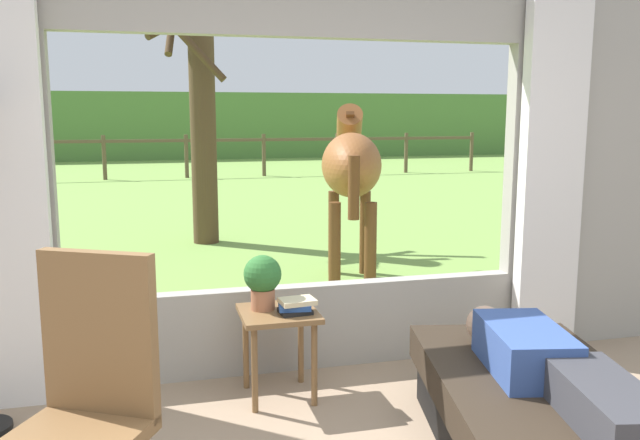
% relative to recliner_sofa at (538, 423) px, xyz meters
% --- Properties ---
extents(back_wall_with_window, '(5.20, 0.12, 2.55)m').
position_rel_recliner_sofa_xyz_m(back_wall_with_window, '(-0.78, 1.49, 1.03)').
color(back_wall_with_window, '#9E998E').
rests_on(back_wall_with_window, ground_plane).
extents(curtain_panel_left, '(0.44, 0.10, 2.40)m').
position_rel_recliner_sofa_xyz_m(curtain_panel_left, '(-2.47, 1.35, 0.98)').
color(curtain_panel_left, silver).
rests_on(curtain_panel_left, ground_plane).
extents(curtain_panel_right, '(0.44, 0.10, 2.40)m').
position_rel_recliner_sofa_xyz_m(curtain_panel_right, '(0.91, 1.35, 0.98)').
color(curtain_panel_right, silver).
rests_on(curtain_panel_right, ground_plane).
extents(outdoor_pasture_lawn, '(36.00, 21.68, 0.02)m').
position_rel_recliner_sofa_xyz_m(outdoor_pasture_lawn, '(-0.78, 12.39, -0.21)').
color(outdoor_pasture_lawn, '#759E47').
rests_on(outdoor_pasture_lawn, ground_plane).
extents(distant_hill_ridge, '(36.00, 2.00, 2.40)m').
position_rel_recliner_sofa_xyz_m(distant_hill_ridge, '(-0.78, 22.23, 0.98)').
color(distant_hill_ridge, '#537F3C').
rests_on(distant_hill_ridge, ground_plane).
extents(recliner_sofa, '(1.23, 1.85, 0.42)m').
position_rel_recliner_sofa_xyz_m(recliner_sofa, '(0.00, 0.00, 0.00)').
color(recliner_sofa, black).
rests_on(recliner_sofa, ground_plane).
extents(reclining_person, '(0.46, 1.43, 0.22)m').
position_rel_recliner_sofa_xyz_m(reclining_person, '(-0.00, -0.05, 0.30)').
color(reclining_person, '#334C8C').
rests_on(reclining_person, recliner_sofa).
extents(rocking_chair, '(0.73, 0.82, 1.12)m').
position_rel_recliner_sofa_xyz_m(rocking_chair, '(-1.98, 0.01, 0.33)').
color(rocking_chair, brown).
rests_on(rocking_chair, ground_plane).
extents(side_table, '(0.44, 0.44, 0.52)m').
position_rel_recliner_sofa_xyz_m(side_table, '(-1.02, 1.08, 0.21)').
color(side_table, brown).
rests_on(side_table, ground_plane).
extents(potted_plant, '(0.22, 0.22, 0.32)m').
position_rel_recliner_sofa_xyz_m(potted_plant, '(-1.10, 1.14, 0.48)').
color(potted_plant, '#9E6042').
rests_on(potted_plant, side_table).
extents(book_stack, '(0.22, 0.17, 0.08)m').
position_rel_recliner_sofa_xyz_m(book_stack, '(-0.93, 1.01, 0.34)').
color(book_stack, black).
rests_on(book_stack, side_table).
extents(horse, '(0.87, 1.82, 1.73)m').
position_rel_recliner_sofa_xyz_m(horse, '(0.15, 3.45, 0.94)').
color(horse, brown).
rests_on(horse, outdoor_pasture_lawn).
extents(pasture_tree, '(1.16, 1.14, 3.53)m').
position_rel_recliner_sofa_xyz_m(pasture_tree, '(-1.06, 5.83, 1.48)').
color(pasture_tree, '#4C3823').
rests_on(pasture_tree, outdoor_pasture_lawn).
extents(pasture_fence_line, '(16.10, 0.10, 1.10)m').
position_rel_recliner_sofa_xyz_m(pasture_fence_line, '(-0.78, 14.53, 0.53)').
color(pasture_fence_line, brown).
rests_on(pasture_fence_line, outdoor_pasture_lawn).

